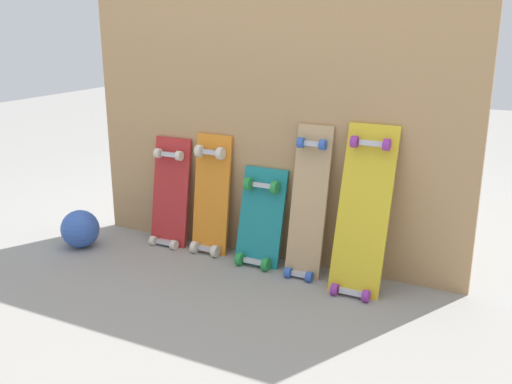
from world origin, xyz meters
name	(u,v)px	position (x,y,z in m)	size (l,w,h in m)	color
ground_plane	(262,259)	(0.00, 0.00, 0.00)	(12.00, 12.00, 0.00)	gray
plywood_wall_panel	(269,107)	(0.00, 0.07, 0.79)	(2.04, 0.04, 1.57)	tan
skateboard_red	(170,198)	(-0.56, -0.02, 0.26)	(0.22, 0.17, 0.66)	#B22626
skateboard_orange	(211,201)	(-0.30, -0.02, 0.28)	(0.21, 0.17, 0.69)	orange
skateboard_teal	(260,224)	(0.01, -0.04, 0.21)	(0.24, 0.20, 0.55)	#197A7F
skateboard_natural	(308,209)	(0.27, -0.04, 0.33)	(0.18, 0.22, 0.80)	tan
skateboard_yellow	(362,218)	(0.55, -0.08, 0.34)	(0.24, 0.29, 0.83)	gold
rubber_ball	(80,229)	(-0.97, -0.29, 0.10)	(0.21, 0.21, 0.21)	#3359B2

